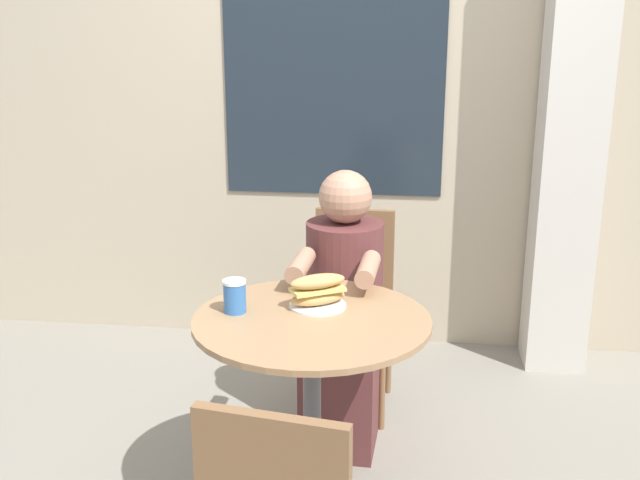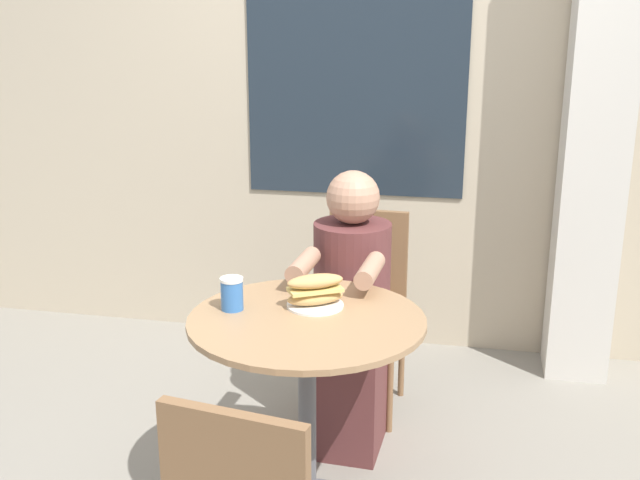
# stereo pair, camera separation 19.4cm
# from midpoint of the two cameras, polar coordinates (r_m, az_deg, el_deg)

# --- Properties ---
(storefront_wall) EXTENTS (8.00, 0.09, 2.80)m
(storefront_wall) POSITION_cam_midpoint_polar(r_m,az_deg,el_deg) (3.83, 1.25, 12.40)
(storefront_wall) COLOR #B7A88E
(storefront_wall) RESTS_ON ground_plane
(lattice_pillar) EXTENTS (0.29, 0.29, 2.40)m
(lattice_pillar) POSITION_cam_midpoint_polar(r_m,az_deg,el_deg) (3.68, 17.22, 8.36)
(lattice_pillar) COLOR beige
(lattice_pillar) RESTS_ON ground_plane
(cafe_table) EXTENTS (0.77, 0.77, 0.75)m
(cafe_table) POSITION_cam_midpoint_polar(r_m,az_deg,el_deg) (2.48, -2.89, -10.18)
(cafe_table) COLOR #997551
(cafe_table) RESTS_ON ground_plane
(diner_chair) EXTENTS (0.40, 0.40, 0.87)m
(diner_chair) POSITION_cam_midpoint_polar(r_m,az_deg,el_deg) (3.31, 0.77, -3.87)
(diner_chair) COLOR brown
(diner_chair) RESTS_ON ground_plane
(seated_diner) EXTENTS (0.33, 0.56, 1.12)m
(seated_diner) POSITION_cam_midpoint_polar(r_m,az_deg,el_deg) (3.00, -0.10, -6.60)
(seated_diner) COLOR brown
(seated_diner) RESTS_ON ground_plane
(sandwich_on_plate) EXTENTS (0.20, 0.19, 0.11)m
(sandwich_on_plate) POSITION_cam_midpoint_polar(r_m,az_deg,el_deg) (2.48, -2.43, -4.02)
(sandwich_on_plate) COLOR white
(sandwich_on_plate) RESTS_ON cafe_table
(drink_cup) EXTENTS (0.08, 0.08, 0.11)m
(drink_cup) POSITION_cam_midpoint_polar(r_m,az_deg,el_deg) (2.46, -8.78, -4.27)
(drink_cup) COLOR #336BB7
(drink_cup) RESTS_ON cafe_table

